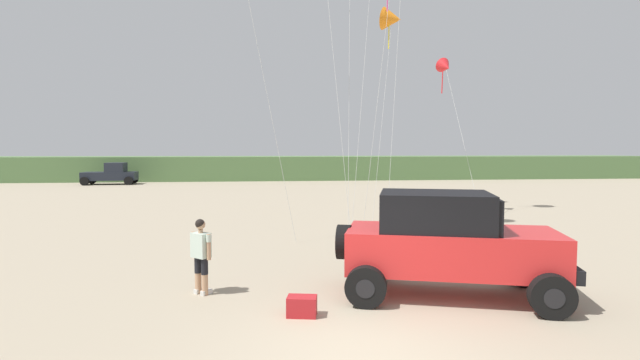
# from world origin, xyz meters

# --- Properties ---
(ground_plane) EXTENTS (220.00, 220.00, 0.00)m
(ground_plane) POSITION_xyz_m (0.00, 0.00, 0.00)
(ground_plane) COLOR tan
(dune_ridge) EXTENTS (90.00, 7.74, 2.44)m
(dune_ridge) POSITION_xyz_m (-3.75, 43.66, 1.22)
(dune_ridge) COLOR #567A47
(dune_ridge) RESTS_ON ground_plane
(jeep) EXTENTS (5.02, 3.48, 2.26)m
(jeep) POSITION_xyz_m (2.33, 2.49, 1.20)
(jeep) COLOR red
(jeep) RESTS_ON ground_plane
(person_watching) EXTENTS (0.50, 0.47, 1.67)m
(person_watching) POSITION_xyz_m (-2.99, 3.21, 0.94)
(person_watching) COLOR tan
(person_watching) RESTS_ON ground_plane
(cooler_box) EXTENTS (0.62, 0.46, 0.38)m
(cooler_box) POSITION_xyz_m (-0.89, 1.62, 0.19)
(cooler_box) COLOR #B21E23
(cooler_box) RESTS_ON ground_plane
(distant_pickup) EXTENTS (4.69, 2.59, 1.98)m
(distant_pickup) POSITION_xyz_m (-15.81, 37.15, 0.94)
(distant_pickup) COLOR #1E232D
(distant_pickup) RESTS_ON ground_plane
(kite_yellow_diamond) EXTENTS (0.95, 5.06, 7.63)m
(kite_yellow_diamond) POSITION_xyz_m (7.05, 15.02, 7.17)
(kite_yellow_diamond) COLOR red
(kite_yellow_diamond) RESTS_ON ground_plane
(kite_blue_swept) EXTENTS (2.49, 4.23, 10.27)m
(kite_blue_swept) POSITION_xyz_m (4.60, 15.90, 9.62)
(kite_blue_swept) COLOR orange
(kite_blue_swept) RESTS_ON ground_plane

